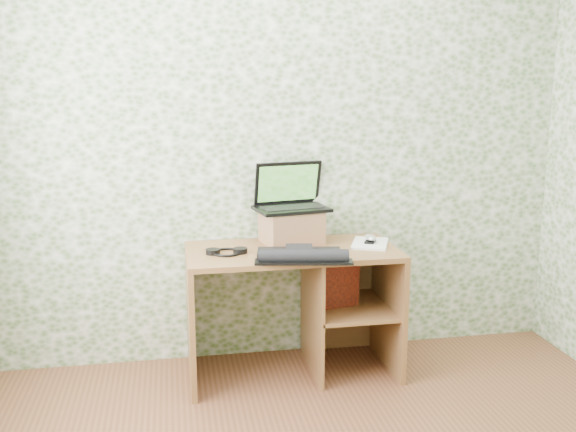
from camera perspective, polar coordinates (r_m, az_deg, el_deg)
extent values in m
plane|color=silver|center=(3.86, -0.49, 6.13)|extent=(3.50, 0.00, 3.50)
cube|color=brown|center=(3.66, 0.37, -3.18)|extent=(1.20, 0.60, 0.03)
cube|color=brown|center=(3.72, -8.64, -9.16)|extent=(0.03, 0.60, 0.72)
cube|color=brown|center=(3.92, 8.86, -8.03)|extent=(0.03, 0.60, 0.72)
cube|color=brown|center=(3.80, 2.16, -8.56)|extent=(0.02, 0.56, 0.72)
cube|color=brown|center=(3.85, 5.57, -8.02)|extent=(0.46, 0.56, 0.02)
cube|color=brown|center=(4.12, 4.56, -6.95)|extent=(0.48, 0.02, 0.72)
cube|color=#9E6A47|center=(3.78, 0.31, -0.95)|extent=(0.37, 0.33, 0.20)
cube|color=black|center=(3.76, 0.31, 0.64)|extent=(0.46, 0.35, 0.02)
cube|color=black|center=(3.74, 0.34, 0.79)|extent=(0.38, 0.22, 0.00)
cube|color=black|center=(3.84, 0.00, 2.97)|extent=(0.42, 0.14, 0.26)
cube|color=#1D5418|center=(3.84, 0.02, 2.93)|extent=(0.37, 0.12, 0.22)
cube|color=black|center=(3.50, 1.00, -3.35)|extent=(0.48, 0.24, 0.04)
cube|color=black|center=(3.50, 1.00, -3.19)|extent=(0.17, 0.17, 0.06)
cylinder|color=black|center=(3.38, 1.40, -3.58)|extent=(0.48, 0.15, 0.07)
cube|color=black|center=(3.38, 1.42, -4.09)|extent=(0.53, 0.19, 0.01)
torus|color=black|center=(3.58, -5.47, -3.23)|extent=(0.17, 0.17, 0.01)
cylinder|color=black|center=(3.58, -6.69, -3.16)|extent=(0.08, 0.08, 0.03)
cylinder|color=black|center=(3.58, -4.27, -3.08)|extent=(0.08, 0.08, 0.03)
cube|color=silver|center=(3.79, 7.30, -2.44)|extent=(0.29, 0.34, 0.01)
ellipsoid|color=silver|center=(3.79, 7.33, -2.08)|extent=(0.10, 0.12, 0.03)
cylinder|color=black|center=(3.83, 7.48, -2.14)|extent=(0.06, 0.13, 0.01)
cube|color=#98230D|center=(3.78, 4.48, -5.92)|extent=(0.25, 0.13, 0.29)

